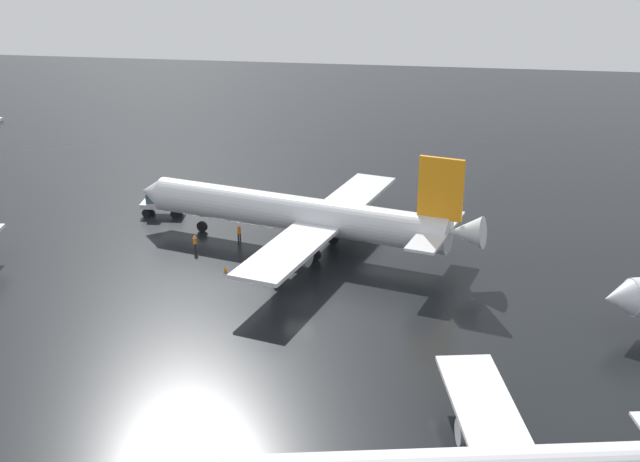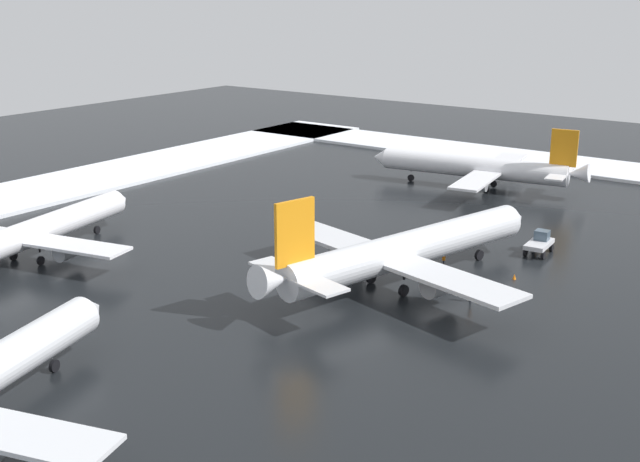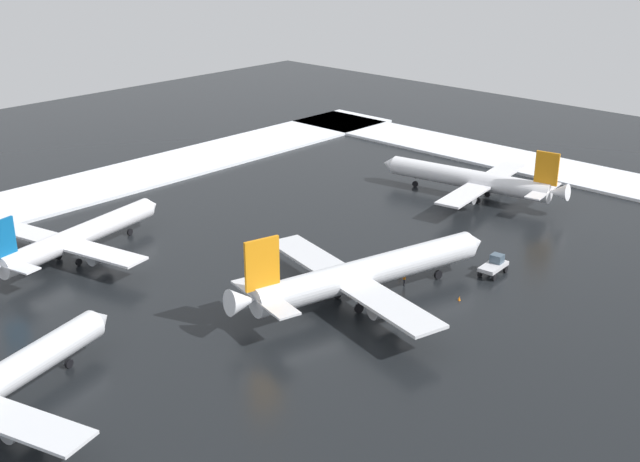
# 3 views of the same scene
# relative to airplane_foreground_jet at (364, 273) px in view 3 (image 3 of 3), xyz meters

# --- Properties ---
(ground_plane) EXTENTS (240.00, 240.00, 0.00)m
(ground_plane) POSITION_rel_airplane_foreground_jet_xyz_m (1.75, -12.16, -3.65)
(ground_plane) COLOR black
(snow_bank_far) EXTENTS (152.00, 16.00, 0.51)m
(snow_bank_far) POSITION_rel_airplane_foreground_jet_xyz_m (1.75, -62.16, -3.39)
(snow_bank_far) COLOR white
(snow_bank_far) RESTS_ON ground_plane
(snow_bank_left) EXTENTS (14.00, 116.00, 0.51)m
(snow_bank_left) POSITION_rel_airplane_foreground_jet_xyz_m (-65.25, -12.16, -3.39)
(snow_bank_left) COLOR white
(snow_bank_left) RESTS_ON ground_plane
(airplane_foreground_jet) EXTENTS (36.71, 30.81, 11.04)m
(airplane_foreground_jet) POSITION_rel_airplane_foreground_jet_xyz_m (0.00, 0.00, 0.00)
(airplane_foreground_jet) COLOR silver
(airplane_foreground_jet) RESTS_ON ground_plane
(airplane_far_rear) EXTENTS (30.74, 25.74, 9.20)m
(airplane_far_rear) POSITION_rel_airplane_foreground_jet_xyz_m (16.33, -36.80, -0.61)
(airplane_far_rear) COLOR white
(airplane_far_rear) RESTS_ON ground_plane
(airplane_distant_tail) EXTENTS (27.44, 32.91, 9.78)m
(airplane_distant_tail) POSITION_rel_airplane_foreground_jet_xyz_m (-41.54, -11.65, -0.41)
(airplane_distant_tail) COLOR white
(airplane_distant_tail) RESTS_ON ground_plane
(pushback_tug) EXTENTS (4.76, 2.61, 2.50)m
(pushback_tug) POSITION_rel_airplane_foreground_jet_xyz_m (-17.66, 7.32, -2.36)
(pushback_tug) COLOR silver
(pushback_tug) RESTS_ON ground_plane
(ground_crew_near_tug) EXTENTS (0.36, 0.36, 1.71)m
(ground_crew_near_tug) POSITION_rel_airplane_foreground_jet_xyz_m (0.21, 7.52, -2.68)
(ground_crew_near_tug) COLOR black
(ground_crew_near_tug) RESTS_ON ground_plane
(ground_crew_beside_wing) EXTENTS (0.36, 0.36, 1.71)m
(ground_crew_beside_wing) POSITION_rel_airplane_foreground_jet_xyz_m (-6.92, 0.94, -2.68)
(ground_crew_beside_wing) COLOR black
(ground_crew_beside_wing) RESTS_ON ground_plane
(ground_crew_by_nose_gear) EXTENTS (0.36, 0.36, 1.71)m
(ground_crew_by_nose_gear) POSITION_rel_airplane_foreground_jet_xyz_m (-10.55, -2.48, -2.68)
(ground_crew_by_nose_gear) COLOR black
(ground_crew_by_nose_gear) RESTS_ON ground_plane
(traffic_cone_near_nose) EXTENTS (0.36, 0.36, 0.55)m
(traffic_cone_near_nose) POSITION_rel_airplane_foreground_jet_xyz_m (-8.03, 8.45, -3.37)
(traffic_cone_near_nose) COLOR orange
(traffic_cone_near_nose) RESTS_ON ground_plane
(traffic_cone_mid_line) EXTENTS (0.36, 0.36, 0.55)m
(traffic_cone_mid_line) POSITION_rel_airplane_foreground_jet_xyz_m (-6.32, -6.74, -3.37)
(traffic_cone_mid_line) COLOR orange
(traffic_cone_mid_line) RESTS_ON ground_plane
(traffic_cone_wingtip_side) EXTENTS (0.36, 0.36, 0.55)m
(traffic_cone_wingtip_side) POSITION_rel_airplane_foreground_jet_xyz_m (-5.07, -6.61, -3.37)
(traffic_cone_wingtip_side) COLOR orange
(traffic_cone_wingtip_side) RESTS_ON ground_plane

